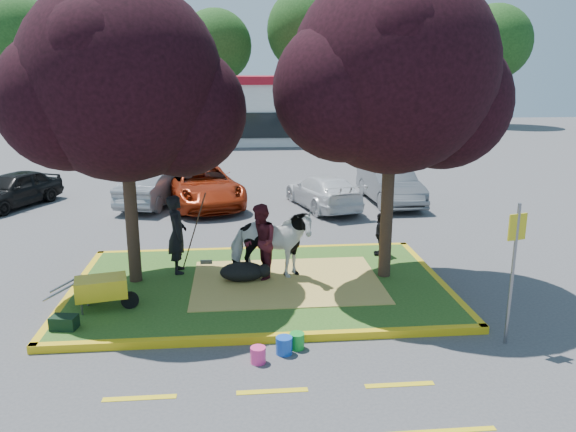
{
  "coord_description": "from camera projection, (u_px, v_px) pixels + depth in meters",
  "views": [
    {
      "loc": [
        -0.47,
        -11.84,
        4.77
      ],
      "look_at": [
        0.68,
        0.5,
        1.55
      ],
      "focal_mm": 35.0,
      "sensor_mm": 36.0,
      "label": 1
    }
  ],
  "objects": [
    {
      "name": "ground",
      "position": [
        260.0,
        289.0,
        12.65
      ],
      "size": [
        90.0,
        90.0,
        0.0
      ],
      "primitive_type": "plane",
      "color": "#424244",
      "rests_on": "ground"
    },
    {
      "name": "median_island",
      "position": [
        260.0,
        286.0,
        12.63
      ],
      "size": [
        8.0,
        5.0,
        0.15
      ],
      "primitive_type": "cube",
      "color": "#2A531A",
      "rests_on": "ground"
    },
    {
      "name": "curb_near",
      "position": [
        266.0,
        338.0,
        10.15
      ],
      "size": [
        8.3,
        0.16,
        0.15
      ],
      "primitive_type": "cube",
      "color": "gold",
      "rests_on": "ground"
    },
    {
      "name": "curb_far",
      "position": [
        256.0,
        250.0,
        15.12
      ],
      "size": [
        8.3,
        0.16,
        0.15
      ],
      "primitive_type": "cube",
      "color": "gold",
      "rests_on": "ground"
    },
    {
      "name": "curb_left",
      "position": [
        74.0,
        292.0,
        12.27
      ],
      "size": [
        0.16,
        5.3,
        0.15
      ],
      "primitive_type": "cube",
      "color": "gold",
      "rests_on": "ground"
    },
    {
      "name": "curb_right",
      "position": [
        436.0,
        280.0,
        13.0
      ],
      "size": [
        0.16,
        5.3,
        0.15
      ],
      "primitive_type": "cube",
      "color": "gold",
      "rests_on": "ground"
    },
    {
      "name": "straw_bedding",
      "position": [
        286.0,
        281.0,
        12.67
      ],
      "size": [
        4.2,
        3.0,
        0.01
      ],
      "primitive_type": "cube",
      "color": "#D2BD56",
      "rests_on": "median_island"
    },
    {
      "name": "tree_purple_left",
      "position": [
        123.0,
        91.0,
        11.67
      ],
      "size": [
        5.06,
        4.2,
        6.51
      ],
      "color": "black",
      "rests_on": "median_island"
    },
    {
      "name": "tree_purple_right",
      "position": [
        394.0,
        81.0,
        11.94
      ],
      "size": [
        5.3,
        4.4,
        6.82
      ],
      "color": "black",
      "rests_on": "median_island"
    },
    {
      "name": "fire_lane_stripe_a",
      "position": [
        140.0,
        398.0,
        8.43
      ],
      "size": [
        1.1,
        0.12,
        0.01
      ],
      "primitive_type": "cube",
      "color": "yellow",
      "rests_on": "ground"
    },
    {
      "name": "fire_lane_stripe_b",
      "position": [
        272.0,
        391.0,
        8.61
      ],
      "size": [
        1.1,
        0.12,
        0.01
      ],
      "primitive_type": "cube",
      "color": "yellow",
      "rests_on": "ground"
    },
    {
      "name": "fire_lane_stripe_c",
      "position": [
        400.0,
        385.0,
        8.78
      ],
      "size": [
        1.1,
        0.12,
        0.01
      ],
      "primitive_type": "cube",
      "color": "yellow",
      "rests_on": "ground"
    },
    {
      "name": "retail_building",
      "position": [
        270.0,
        108.0,
        39.23
      ],
      "size": [
        20.4,
        8.4,
        4.4
      ],
      "color": "silver",
      "rests_on": "ground"
    },
    {
      "name": "treeline",
      "position": [
        254.0,
        34.0,
        47.06
      ],
      "size": [
        46.58,
        7.8,
        14.63
      ],
      "color": "black",
      "rests_on": "ground"
    },
    {
      "name": "cow",
      "position": [
        270.0,
        244.0,
        12.72
      ],
      "size": [
        2.07,
        1.26,
        1.63
      ],
      "primitive_type": "imported",
      "rotation": [
        0.0,
        0.0,
        1.36
      ],
      "color": "silver",
      "rests_on": "median_island"
    },
    {
      "name": "calf",
      "position": [
        242.0,
        272.0,
        12.66
      ],
      "size": [
        1.02,
        0.59,
        0.44
      ],
      "primitive_type": "ellipsoid",
      "rotation": [
        0.0,
        0.0,
        0.02
      ],
      "color": "black",
      "rests_on": "median_island"
    },
    {
      "name": "handler",
      "position": [
        177.0,
        234.0,
        13.06
      ],
      "size": [
        0.53,
        0.73,
        1.86
      ],
      "primitive_type": "imported",
      "rotation": [
        0.0,
        0.0,
        1.7
      ],
      "color": "black",
      "rests_on": "median_island"
    },
    {
      "name": "visitor_a",
      "position": [
        261.0,
        242.0,
        12.68
      ],
      "size": [
        0.81,
        0.96,
        1.73
      ],
      "primitive_type": "imported",
      "rotation": [
        0.0,
        0.0,
        -1.37
      ],
      "color": "#4E161F",
      "rests_on": "median_island"
    },
    {
      "name": "visitor_b",
      "position": [
        380.0,
        234.0,
        14.39
      ],
      "size": [
        0.38,
        0.69,
        1.11
      ],
      "primitive_type": "imported",
      "rotation": [
        0.0,
        0.0,
        -1.75
      ],
      "color": "black",
      "rests_on": "median_island"
    },
    {
      "name": "wheelbarrow",
      "position": [
        102.0,
        288.0,
        11.08
      ],
      "size": [
        1.77,
        0.79,
        0.67
      ],
      "rotation": [
        0.0,
        0.0,
        0.23
      ],
      "color": "black",
      "rests_on": "median_island"
    },
    {
      "name": "gear_bag_dark",
      "position": [
        89.0,
        292.0,
        11.68
      ],
      "size": [
        0.62,
        0.42,
        0.29
      ],
      "primitive_type": "cube",
      "rotation": [
        0.0,
        0.0,
        0.22
      ],
      "color": "black",
      "rests_on": "median_island"
    },
    {
      "name": "gear_bag_green",
      "position": [
        64.0,
        322.0,
        10.33
      ],
      "size": [
        0.51,
        0.37,
        0.25
      ],
      "primitive_type": "cube",
      "rotation": [
        0.0,
        0.0,
        -0.17
      ],
      "color": "black",
      "rests_on": "median_island"
    },
    {
      "name": "sign_post",
      "position": [
        514.0,
        259.0,
        9.73
      ],
      "size": [
        0.36,
        0.12,
        2.59
      ],
      "rotation": [
        0.0,
        0.0,
        0.27
      ],
      "color": "slate",
      "rests_on": "ground"
    },
    {
      "name": "bucket_green",
      "position": [
        297.0,
        341.0,
        9.91
      ],
      "size": [
        0.27,
        0.27,
        0.29
      ],
      "primitive_type": "cylinder",
      "rotation": [
        0.0,
        0.0,
        0.02
      ],
      "color": "green",
      "rests_on": "ground"
    },
    {
      "name": "bucket_pink",
      "position": [
        258.0,
        355.0,
        9.42
      ],
      "size": [
        0.35,
        0.35,
        0.28
      ],
      "primitive_type": "cylinder",
      "rotation": [
        0.0,
        0.0,
        0.43
      ],
      "color": "#F73788",
      "rests_on": "ground"
    },
    {
      "name": "bucket_blue",
      "position": [
        284.0,
        345.0,
        9.72
      ],
      "size": [
        0.36,
        0.36,
        0.31
      ],
      "primitive_type": "cylinder",
      "rotation": [
        0.0,
        0.0,
        -0.3
      ],
      "color": "blue",
      "rests_on": "ground"
    },
    {
      "name": "car_black",
      "position": [
        14.0,
        189.0,
        20.13
      ],
      "size": [
        2.93,
        4.06,
        1.28
      ],
      "primitive_type": "imported",
      "rotation": [
        0.0,
        0.0,
        -0.42
      ],
      "color": "black",
      "rests_on": "ground"
    },
    {
      "name": "car_silver",
      "position": [
        154.0,
        187.0,
        20.4
      ],
      "size": [
        2.39,
        4.23,
        1.32
      ],
      "primitive_type": "imported",
      "rotation": [
        0.0,
        0.0,
        2.88
      ],
      "color": "gray",
      "rests_on": "ground"
    },
    {
      "name": "car_red",
      "position": [
        202.0,
        185.0,
        20.42
      ],
      "size": [
        3.63,
        5.63,
        1.44
      ],
      "primitive_type": "imported",
      "rotation": [
        0.0,
        0.0,
        0.26
      ],
      "color": "#95260C",
      "rests_on": "ground"
    },
    {
      "name": "car_white",
      "position": [
        323.0,
        191.0,
        19.97
      ],
      "size": [
        2.63,
        4.4,
        1.19
      ],
      "primitive_type": "imported",
      "rotation": [
        0.0,
        0.0,
        3.39
      ],
      "color": "silver",
      "rests_on": "ground"
    },
    {
      "name": "car_grey",
      "position": [
        390.0,
        184.0,
        20.72
      ],
      "size": [
        1.67,
        4.32,
        1.41
      ],
      "primitive_type": "imported",
      "rotation": [
        0.0,
        0.0,
        0.04
      ],
      "color": "slate",
      "rests_on": "ground"
    }
  ]
}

